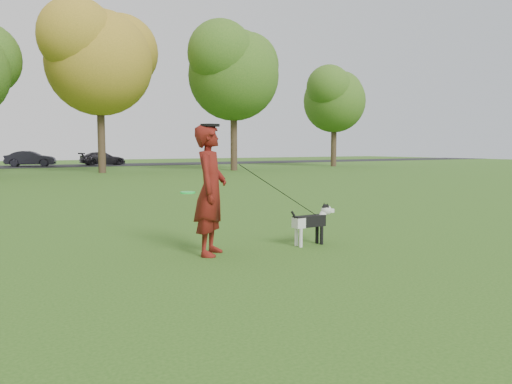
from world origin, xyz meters
TOP-DOWN VIEW (x-y plane):
  - ground at (0.00, 0.00)m, footprint 120.00×120.00m
  - road at (0.00, 40.00)m, footprint 120.00×7.00m
  - man at (-0.95, 0.52)m, footprint 0.86×0.89m
  - dog at (0.91, 0.31)m, footprint 0.95×0.19m
  - car_mid at (1.40, 40.00)m, footprint 4.24×2.48m
  - car_right at (7.51, 40.00)m, footprint 4.14×1.80m
  - man_held_items at (0.26, 0.38)m, footprint 2.56×0.40m
  - tree_row at (-1.43, 26.07)m, footprint 51.74×8.86m

SIDE VIEW (x-z plane):
  - ground at x=0.00m, z-range 0.00..0.00m
  - road at x=0.00m, z-range 0.00..0.02m
  - dog at x=0.91m, z-range 0.08..0.80m
  - car_right at x=7.51m, z-range 0.02..1.21m
  - car_mid at x=1.40m, z-range 0.02..1.34m
  - man_held_items at x=0.26m, z-range 0.18..1.76m
  - man at x=-0.95m, z-range 0.00..2.06m
  - tree_row at x=-1.43m, z-range 1.40..13.41m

